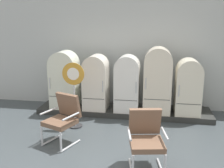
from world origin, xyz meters
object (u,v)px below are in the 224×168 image
(refrigerator_2, at_px, (127,82))
(refrigerator_4, at_px, (188,85))
(refrigerator_3, at_px, (158,78))
(armchair_left, at_px, (63,116))
(armchair_right, at_px, (146,136))
(refrigerator_1, at_px, (96,81))
(refrigerator_0, at_px, (64,78))
(sign_stand, at_px, (74,94))

(refrigerator_2, xyz_separation_m, refrigerator_4, (1.51, 0.03, -0.03))
(refrigerator_3, height_order, armchair_left, refrigerator_3)
(refrigerator_3, height_order, refrigerator_4, refrigerator_3)
(refrigerator_2, bearing_deg, refrigerator_3, 2.46)
(armchair_left, height_order, armchair_right, same)
(refrigerator_1, distance_m, refrigerator_4, 2.33)
(refrigerator_1, xyz_separation_m, armchair_left, (-0.28, -1.76, -0.34))
(armchair_left, bearing_deg, refrigerator_3, 43.46)
(refrigerator_0, relative_size, refrigerator_1, 1.06)
(refrigerator_1, bearing_deg, refrigerator_2, -1.84)
(sign_stand, bearing_deg, refrigerator_0, 120.47)
(armchair_right, bearing_deg, refrigerator_1, 120.29)
(refrigerator_2, height_order, refrigerator_4, refrigerator_2)
(refrigerator_3, xyz_separation_m, armchair_right, (-0.18, -2.40, -0.46))
(refrigerator_0, bearing_deg, refrigerator_2, -0.09)
(refrigerator_3, relative_size, refrigerator_4, 1.19)
(armchair_left, bearing_deg, refrigerator_0, 108.22)
(refrigerator_4, height_order, armchair_right, refrigerator_4)
(refrigerator_3, distance_m, armchair_left, 2.60)
(refrigerator_0, bearing_deg, refrigerator_4, 0.52)
(refrigerator_2, xyz_separation_m, sign_stand, (-1.10, -0.96, -0.11))
(refrigerator_2, height_order, armchair_left, refrigerator_2)
(refrigerator_4, distance_m, sign_stand, 2.80)
(refrigerator_1, xyz_separation_m, refrigerator_4, (2.33, 0.01, -0.03))
(refrigerator_2, distance_m, sign_stand, 1.46)
(refrigerator_4, xyz_separation_m, sign_stand, (-2.62, -0.99, -0.08))
(refrigerator_0, height_order, refrigerator_4, refrigerator_0)
(refrigerator_2, relative_size, armchair_right, 1.44)
(refrigerator_2, height_order, refrigerator_3, refrigerator_3)
(refrigerator_4, xyz_separation_m, armchair_right, (-0.93, -2.40, -0.31))
(refrigerator_1, bearing_deg, armchair_left, -99.02)
(refrigerator_2, bearing_deg, armchair_right, -76.29)
(sign_stand, bearing_deg, refrigerator_4, 20.69)
(refrigerator_0, relative_size, armchair_right, 1.52)
(refrigerator_0, bearing_deg, sign_stand, -59.53)
(armchair_right, xyz_separation_m, sign_stand, (-1.68, 1.41, 0.24))
(refrigerator_0, distance_m, armchair_right, 3.29)
(refrigerator_0, distance_m, refrigerator_4, 3.18)
(refrigerator_0, distance_m, refrigerator_3, 2.43)
(refrigerator_1, distance_m, armchair_left, 1.81)
(refrigerator_4, distance_m, armchair_left, 3.16)
(refrigerator_3, bearing_deg, sign_stand, -152.06)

